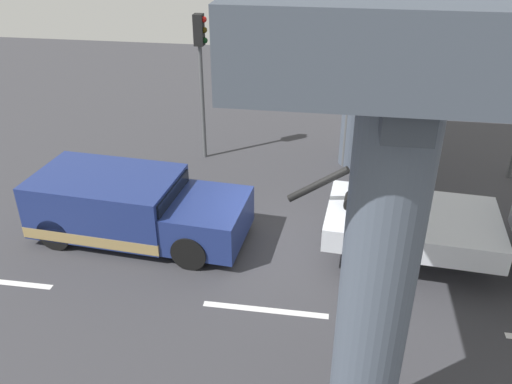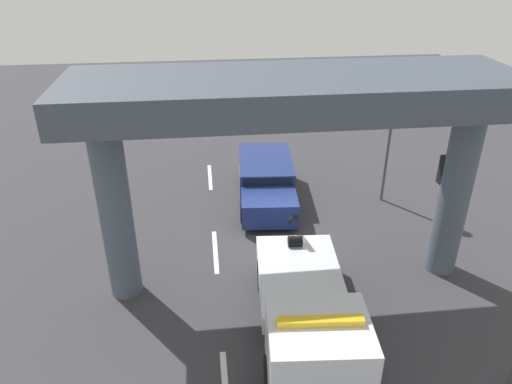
% 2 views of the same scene
% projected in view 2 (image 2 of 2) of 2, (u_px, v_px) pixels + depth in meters
% --- Properties ---
extents(ground_plane, '(60.00, 40.00, 0.10)m').
position_uv_depth(ground_plane, '(280.00, 248.00, 17.30)').
color(ground_plane, '#38383D').
extents(lane_stripe_west, '(2.60, 0.16, 0.01)m').
position_uv_depth(lane_stripe_west, '(210.00, 177.00, 22.31)').
color(lane_stripe_west, silver).
rests_on(lane_stripe_west, ground).
extents(lane_stripe_mid, '(2.60, 0.16, 0.01)m').
position_uv_depth(lane_stripe_mid, '(215.00, 251.00, 17.04)').
color(lane_stripe_mid, silver).
rests_on(lane_stripe_mid, ground).
extents(tow_truck_white, '(7.32, 2.84, 2.46)m').
position_uv_depth(tow_truck_white, '(309.00, 318.00, 12.36)').
color(tow_truck_white, silver).
rests_on(tow_truck_white, ground).
extents(towed_van_green, '(5.35, 2.56, 1.58)m').
position_uv_depth(towed_van_green, '(266.00, 182.00, 20.14)').
color(towed_van_green, navy).
rests_on(towed_van_green, ground).
extents(overpass_structure, '(3.60, 12.24, 6.63)m').
position_uv_depth(overpass_structure, '(295.00, 117.00, 13.12)').
color(overpass_structure, '#4C5666').
rests_on(overpass_structure, ground).
extents(traffic_light_near, '(0.39, 0.32, 4.53)m').
position_uv_depth(traffic_light_near, '(391.00, 126.00, 18.85)').
color(traffic_light_near, '#515456').
rests_on(traffic_light_near, ground).
extents(traffic_light_far, '(0.39, 0.32, 3.94)m').
position_uv_depth(traffic_light_far, '(442.00, 188.00, 15.09)').
color(traffic_light_far, '#515456').
rests_on(traffic_light_far, ground).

